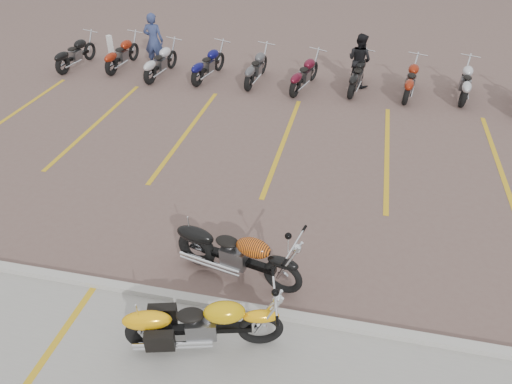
{
  "coord_description": "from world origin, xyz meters",
  "views": [
    {
      "loc": [
        1.89,
        -7.62,
        6.31
      ],
      "look_at": [
        0.06,
        0.44,
        0.75
      ],
      "focal_mm": 35.0,
      "sensor_mm": 36.0,
      "label": 1
    }
  ],
  "objects_px": {
    "person_b": "(359,60)",
    "bollard": "(111,49)",
    "flame_cruiser": "(235,255)",
    "person_a": "(154,41)",
    "yellow_cruiser": "(201,324)"
  },
  "relations": [
    {
      "from": "yellow_cruiser",
      "to": "person_b",
      "type": "xyz_separation_m",
      "value": [
        1.72,
        11.31,
        0.37
      ]
    },
    {
      "from": "flame_cruiser",
      "to": "person_b",
      "type": "distance_m",
      "value": 9.84
    },
    {
      "from": "flame_cruiser",
      "to": "person_b",
      "type": "relative_size",
      "value": 1.41
    },
    {
      "from": "person_a",
      "to": "person_b",
      "type": "xyz_separation_m",
      "value": [
        7.15,
        -0.15,
        -0.1
      ]
    },
    {
      "from": "yellow_cruiser",
      "to": "flame_cruiser",
      "type": "height_order",
      "value": "flame_cruiser"
    },
    {
      "from": "person_b",
      "to": "bollard",
      "type": "bearing_deg",
      "value": 32.45
    },
    {
      "from": "bollard",
      "to": "person_b",
      "type": "bearing_deg",
      "value": -1.54
    },
    {
      "from": "person_b",
      "to": "bollard",
      "type": "height_order",
      "value": "person_b"
    },
    {
      "from": "person_b",
      "to": "flame_cruiser",
      "type": "bearing_deg",
      "value": 114.59
    },
    {
      "from": "person_a",
      "to": "person_b",
      "type": "bearing_deg",
      "value": 175.83
    },
    {
      "from": "bollard",
      "to": "yellow_cruiser",
      "type": "bearing_deg",
      "value": -58.1
    },
    {
      "from": "yellow_cruiser",
      "to": "person_b",
      "type": "bearing_deg",
      "value": 65.9
    },
    {
      "from": "person_a",
      "to": "person_b",
      "type": "distance_m",
      "value": 7.15
    },
    {
      "from": "person_b",
      "to": "bollard",
      "type": "relative_size",
      "value": 1.71
    },
    {
      "from": "yellow_cruiser",
      "to": "person_b",
      "type": "relative_size",
      "value": 1.37
    }
  ]
}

